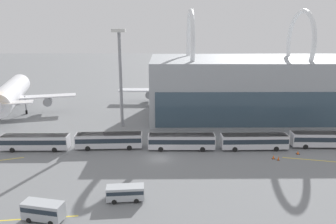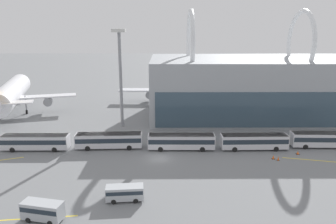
{
  "view_description": "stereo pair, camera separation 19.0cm",
  "coord_description": "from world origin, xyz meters",
  "px_view_note": "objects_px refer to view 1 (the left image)",
  "views": [
    {
      "loc": [
        0.97,
        -56.15,
        24.09
      ],
      "look_at": [
        1.68,
        17.98,
        4.0
      ],
      "focal_mm": 35.0,
      "sensor_mm": 36.0,
      "label": 1
    },
    {
      "loc": [
        1.16,
        -56.16,
        24.09
      ],
      "look_at": [
        1.68,
        17.98,
        4.0
      ],
      "focal_mm": 35.0,
      "sensor_mm": 36.0,
      "label": 2
    }
  ],
  "objects_px": {
    "traffic_cone_0": "(278,158)",
    "traffic_cone_1": "(298,153)",
    "service_van_crossing": "(43,210)",
    "airliner_at_gate_near": "(10,94)",
    "shuttle_bus_1": "(109,140)",
    "traffic_cone_2": "(274,157)",
    "airliner_at_gate_far": "(188,87)",
    "service_van_foreground": "(125,192)",
    "shuttle_bus_2": "(181,141)",
    "shuttle_bus_0": "(35,141)",
    "shuttle_bus_3": "(254,141)",
    "shuttle_bus_4": "(324,139)",
    "floodlight_mast": "(120,62)"
  },
  "relations": [
    {
      "from": "traffic_cone_0",
      "to": "traffic_cone_1",
      "type": "xyz_separation_m",
      "value": [
        4.71,
        2.85,
        -0.08
      ]
    },
    {
      "from": "traffic_cone_1",
      "to": "service_van_crossing",
      "type": "bearing_deg",
      "value": -152.39
    },
    {
      "from": "airliner_at_gate_near",
      "to": "traffic_cone_0",
      "type": "relative_size",
      "value": 45.88
    },
    {
      "from": "shuttle_bus_1",
      "to": "traffic_cone_2",
      "type": "bearing_deg",
      "value": -12.31
    },
    {
      "from": "airliner_at_gate_far",
      "to": "service_van_foreground",
      "type": "relative_size",
      "value": 8.14
    },
    {
      "from": "airliner_at_gate_near",
      "to": "shuttle_bus_2",
      "type": "height_order",
      "value": "airliner_at_gate_near"
    },
    {
      "from": "shuttle_bus_0",
      "to": "shuttle_bus_3",
      "type": "bearing_deg",
      "value": -0.11
    },
    {
      "from": "airliner_at_gate_near",
      "to": "service_van_crossing",
      "type": "bearing_deg",
      "value": -166.58
    },
    {
      "from": "airliner_at_gate_near",
      "to": "service_van_foreground",
      "type": "relative_size",
      "value": 6.97
    },
    {
      "from": "airliner_at_gate_far",
      "to": "shuttle_bus_4",
      "type": "xyz_separation_m",
      "value": [
        24.62,
        -40.46,
        -2.8
      ]
    },
    {
      "from": "shuttle_bus_0",
      "to": "service_van_crossing",
      "type": "relative_size",
      "value": 2.38
    },
    {
      "from": "shuttle_bus_3",
      "to": "traffic_cone_1",
      "type": "height_order",
      "value": "shuttle_bus_3"
    },
    {
      "from": "service_van_foreground",
      "to": "shuttle_bus_3",
      "type": "bearing_deg",
      "value": 35.21
    },
    {
      "from": "shuttle_bus_2",
      "to": "airliner_at_gate_far",
      "type": "bearing_deg",
      "value": 85.19
    },
    {
      "from": "shuttle_bus_3",
      "to": "traffic_cone_0",
      "type": "relative_size",
      "value": 16.08
    },
    {
      "from": "shuttle_bus_0",
      "to": "floodlight_mast",
      "type": "xyz_separation_m",
      "value": [
        15.08,
        15.46,
        13.7
      ]
    },
    {
      "from": "shuttle_bus_2",
      "to": "shuttle_bus_4",
      "type": "distance_m",
      "value": 28.7
    },
    {
      "from": "shuttle_bus_4",
      "to": "airliner_at_gate_near",
      "type": "bearing_deg",
      "value": 162.37
    },
    {
      "from": "shuttle_bus_1",
      "to": "service_van_crossing",
      "type": "height_order",
      "value": "shuttle_bus_1"
    },
    {
      "from": "shuttle_bus_0",
      "to": "service_van_foreground",
      "type": "relative_size",
      "value": 2.43
    },
    {
      "from": "shuttle_bus_0",
      "to": "shuttle_bus_1",
      "type": "xyz_separation_m",
      "value": [
        14.34,
        0.78,
        0.0
      ]
    },
    {
      "from": "shuttle_bus_4",
      "to": "traffic_cone_1",
      "type": "distance_m",
      "value": 7.66
    },
    {
      "from": "shuttle_bus_1",
      "to": "service_van_crossing",
      "type": "xyz_separation_m",
      "value": [
        -4.25,
        -24.74,
        -0.35
      ]
    },
    {
      "from": "shuttle_bus_3",
      "to": "traffic_cone_2",
      "type": "xyz_separation_m",
      "value": [
        2.41,
        -4.84,
        -1.45
      ]
    },
    {
      "from": "floodlight_mast",
      "to": "traffic_cone_1",
      "type": "height_order",
      "value": "floodlight_mast"
    },
    {
      "from": "floodlight_mast",
      "to": "airliner_at_gate_near",
      "type": "bearing_deg",
      "value": 159.87
    },
    {
      "from": "airliner_at_gate_far",
      "to": "traffic_cone_1",
      "type": "bearing_deg",
      "value": -156.11
    },
    {
      "from": "shuttle_bus_3",
      "to": "shuttle_bus_0",
      "type": "bearing_deg",
      "value": 178.79
    },
    {
      "from": "traffic_cone_0",
      "to": "traffic_cone_1",
      "type": "bearing_deg",
      "value": 31.19
    },
    {
      "from": "traffic_cone_1",
      "to": "traffic_cone_2",
      "type": "distance_m",
      "value": 5.81
    },
    {
      "from": "airliner_at_gate_near",
      "to": "shuttle_bus_4",
      "type": "bearing_deg",
      "value": -123.67
    },
    {
      "from": "shuttle_bus_4",
      "to": "service_van_crossing",
      "type": "bearing_deg",
      "value": -150.37
    },
    {
      "from": "service_van_foreground",
      "to": "traffic_cone_0",
      "type": "relative_size",
      "value": 6.58
    },
    {
      "from": "airliner_at_gate_near",
      "to": "service_van_crossing",
      "type": "height_order",
      "value": "airliner_at_gate_near"
    },
    {
      "from": "service_van_crossing",
      "to": "traffic_cone_1",
      "type": "height_order",
      "value": "service_van_crossing"
    },
    {
      "from": "airliner_at_gate_near",
      "to": "airliner_at_gate_far",
      "type": "xyz_separation_m",
      "value": [
        49.46,
        14.37,
        -1.01
      ]
    },
    {
      "from": "traffic_cone_0",
      "to": "shuttle_bus_0",
      "type": "bearing_deg",
      "value": 173.18
    },
    {
      "from": "shuttle_bus_0",
      "to": "traffic_cone_1",
      "type": "height_order",
      "value": "shuttle_bus_0"
    },
    {
      "from": "shuttle_bus_4",
      "to": "floodlight_mast",
      "type": "height_order",
      "value": "floodlight_mast"
    },
    {
      "from": "shuttle_bus_3",
      "to": "airliner_at_gate_far",
      "type": "bearing_deg",
      "value": 102.72
    },
    {
      "from": "shuttle_bus_0",
      "to": "shuttle_bus_1",
      "type": "height_order",
      "value": "same"
    },
    {
      "from": "shuttle_bus_1",
      "to": "traffic_cone_2",
      "type": "relative_size",
      "value": 18.27
    },
    {
      "from": "airliner_at_gate_far",
      "to": "shuttle_bus_1",
      "type": "xyz_separation_m",
      "value": [
        -18.4,
        -40.71,
        -2.8
      ]
    },
    {
      "from": "airliner_at_gate_far",
      "to": "shuttle_bus_4",
      "type": "relative_size",
      "value": 3.33
    },
    {
      "from": "service_van_foreground",
      "to": "floodlight_mast",
      "type": "bearing_deg",
      "value": 93.27
    },
    {
      "from": "shuttle_bus_2",
      "to": "shuttle_bus_3",
      "type": "height_order",
      "value": "same"
    },
    {
      "from": "shuttle_bus_0",
      "to": "shuttle_bus_1",
      "type": "distance_m",
      "value": 14.36
    },
    {
      "from": "service_van_foreground",
      "to": "floodlight_mast",
      "type": "distance_m",
      "value": 37.84
    },
    {
      "from": "shuttle_bus_1",
      "to": "traffic_cone_2",
      "type": "distance_m",
      "value": 31.63
    },
    {
      "from": "shuttle_bus_3",
      "to": "traffic_cone_1",
      "type": "bearing_deg",
      "value": -20.0
    }
  ]
}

